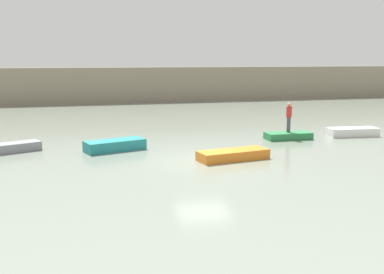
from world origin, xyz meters
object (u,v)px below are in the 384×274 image
object	(u,v)px
rowboat_green	(288,136)
rowboat_white	(352,132)
rowboat_orange	(233,155)
person_red_shirt	(289,116)
rowboat_teal	(115,145)
rowboat_grey	(9,148)

from	to	relation	value
rowboat_green	rowboat_white	size ratio (longest dim) A/B	0.89
rowboat_orange	rowboat_green	world-z (taller)	rowboat_orange
rowboat_green	person_red_shirt	world-z (taller)	person_red_shirt
rowboat_teal	rowboat_green	bearing A→B (deg)	-13.22
rowboat_grey	person_red_shirt	bearing A→B (deg)	-23.45
rowboat_grey	rowboat_green	distance (m)	15.35
rowboat_orange	rowboat_white	distance (m)	10.09
rowboat_green	rowboat_white	world-z (taller)	rowboat_white
rowboat_orange	person_red_shirt	xyz separation A→B (m)	(4.91, 4.27, 1.15)
rowboat_grey	rowboat_green	xyz separation A→B (m)	(15.35, -0.06, -0.03)
rowboat_white	person_red_shirt	bearing A→B (deg)	-175.10
person_red_shirt	rowboat_green	bearing A→B (deg)	45.00
rowboat_grey	rowboat_orange	xyz separation A→B (m)	(10.44, -4.32, -0.00)
rowboat_green	person_red_shirt	size ratio (longest dim) A/B	1.52
rowboat_grey	person_red_shirt	size ratio (longest dim) A/B	1.74
rowboat_teal	rowboat_orange	bearing A→B (deg)	-51.48
rowboat_grey	rowboat_white	distance (m)	19.60
rowboat_teal	rowboat_white	bearing A→B (deg)	-14.68
rowboat_green	rowboat_teal	bearing A→B (deg)	-174.27
rowboat_teal	rowboat_green	world-z (taller)	rowboat_teal
rowboat_white	rowboat_green	bearing A→B (deg)	-175.10
person_red_shirt	rowboat_orange	bearing A→B (deg)	-139.03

